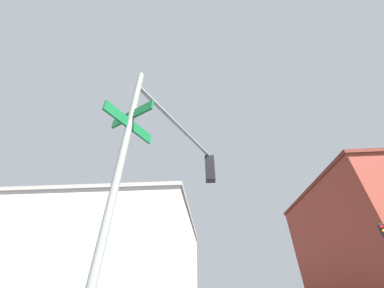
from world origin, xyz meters
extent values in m
cylinder|color=slate|center=(-6.88, -6.99, 2.50)|extent=(0.12, 0.12, 5.00)
cylinder|color=slate|center=(-6.16, -5.59, 4.60)|extent=(1.52, 2.84, 0.09)
cube|color=black|center=(-5.44, -4.18, 4.15)|extent=(0.28, 0.28, 0.80)
sphere|color=red|center=(-5.37, -4.05, 4.40)|extent=(0.18, 0.18, 0.18)
sphere|color=orange|center=(-5.37, -4.05, 4.15)|extent=(0.18, 0.18, 0.18)
sphere|color=green|center=(-5.37, -4.05, 3.90)|extent=(0.18, 0.18, 0.18)
cube|color=#0F5128|center=(-6.88, -6.99, 3.59)|extent=(0.54, 1.00, 0.20)
cube|color=#0F5128|center=(-6.88, -6.99, 3.81)|extent=(0.91, 0.49, 0.20)
cylinder|color=slate|center=(6.30, 6.19, 4.71)|extent=(1.34, 1.99, 0.09)
cube|color=black|center=(5.67, 5.22, 4.26)|extent=(0.28, 0.28, 0.80)
sphere|color=red|center=(5.58, 5.09, 4.51)|extent=(0.18, 0.18, 0.18)
sphere|color=orange|center=(5.58, 5.09, 4.26)|extent=(0.18, 0.18, 0.18)
cube|color=#BCB7AD|center=(-17.98, 20.85, 4.58)|extent=(19.96, 25.70, 9.15)
cube|color=gray|center=(-17.98, 20.85, 9.35)|extent=(20.26, 26.00, 0.40)
camera|label=1|loc=(-5.56, -9.64, 1.18)|focal=19.13mm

